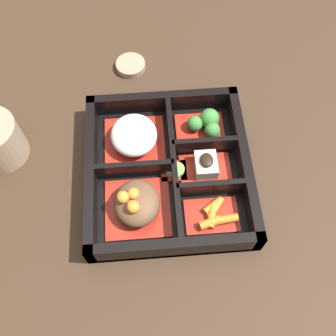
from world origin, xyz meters
TOP-DOWN VIEW (x-y plane):
  - ground_plane at (0.00, 0.00)m, footprint 3.00×3.00m
  - bento_base at (0.00, 0.00)m, footprint 0.26×0.25m
  - bento_rim at (-0.00, -0.00)m, footprint 0.26×0.25m
  - bowl_stew at (-0.06, 0.05)m, footprint 0.09×0.10m
  - bowl_rice at (0.06, 0.05)m, footprint 0.09×0.10m
  - bowl_carrots at (-0.08, -0.06)m, footprint 0.05×0.08m
  - bowl_tofu at (-0.00, -0.06)m, footprint 0.05×0.08m
  - bowl_greens at (0.07, -0.07)m, footprint 0.06×0.08m
  - bowl_pickles at (-0.00, -0.01)m, footprint 0.04×0.04m
  - sauce_dish at (0.23, 0.05)m, footprint 0.05×0.05m

SIDE VIEW (x-z plane):
  - ground_plane at x=0.00m, z-range 0.00..0.00m
  - bento_base at x=0.00m, z-range 0.00..0.01m
  - sauce_dish at x=0.23m, z-range 0.00..0.01m
  - bowl_pickles at x=0.00m, z-range 0.01..0.02m
  - bowl_carrots at x=-0.08m, z-range 0.01..0.03m
  - bowl_tofu at x=0.00m, z-range 0.00..0.04m
  - bento_rim at x=0.00m, z-range 0.00..0.05m
  - bowl_greens at x=0.07m, z-range 0.01..0.04m
  - bowl_rice at x=0.06m, z-range 0.01..0.05m
  - bowl_stew at x=-0.06m, z-range 0.00..0.06m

